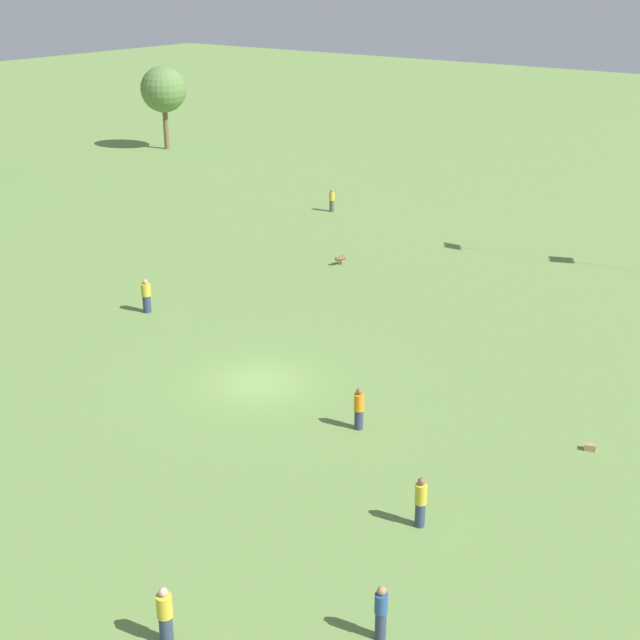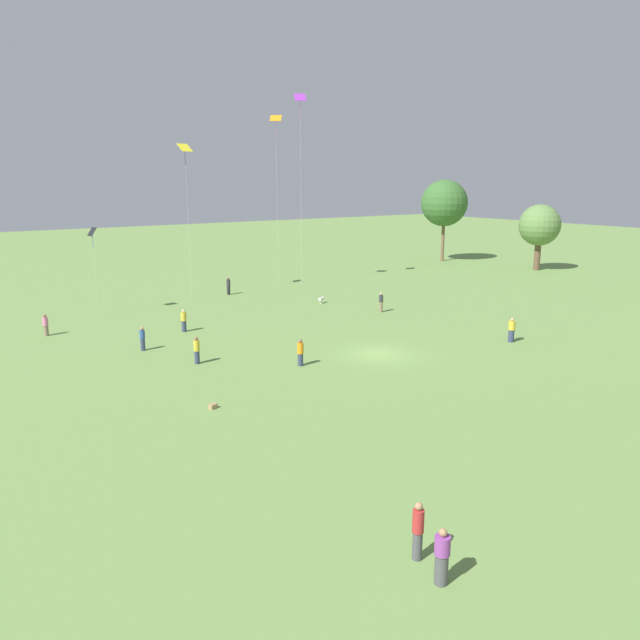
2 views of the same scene
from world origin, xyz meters
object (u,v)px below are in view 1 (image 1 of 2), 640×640
at_px(person_5, 146,296).
at_px(picnic_bag_0, 590,447).
at_px(person_3, 381,612).
at_px(person_8, 421,502).
at_px(person_6, 359,409).
at_px(person_0, 165,616).
at_px(person_9, 332,200).
at_px(dog_1, 340,259).

height_order(person_5, picnic_bag_0, person_5).
bearing_deg(person_3, person_8, -164.33).
relative_size(person_3, person_5, 0.94).
height_order(person_8, picnic_bag_0, person_8).
bearing_deg(person_6, person_5, -110.28).
xyz_separation_m(person_6, person_8, (-4.04, -5.01, 0.03)).
distance_m(person_0, person_8, 8.72).
xyz_separation_m(person_9, picnic_bag_0, (-21.38, -26.71, -0.67)).
bearing_deg(person_9, picnic_bag_0, 155.01).
xyz_separation_m(person_5, picnic_bag_0, (-0.11, -22.89, -0.72)).
bearing_deg(person_0, dog_1, 58.30).
height_order(person_6, picnic_bag_0, person_6).
height_order(person_5, dog_1, person_5).
relative_size(person_8, picnic_bag_0, 3.72).
height_order(person_6, person_9, person_6).
bearing_deg(person_9, person_0, 133.56).
xyz_separation_m(person_0, person_8, (8.30, -2.67, 0.02)).
relative_size(person_9, picnic_bag_0, 3.46).
bearing_deg(person_5, person_3, -143.55).
bearing_deg(person_8, person_9, 21.25).
relative_size(person_3, picnic_bag_0, 3.50).
bearing_deg(person_0, person_9, 61.34).
xyz_separation_m(person_3, person_9, (33.95, 25.81, -0.02)).
bearing_deg(person_8, person_6, 32.63).
relative_size(person_0, dog_1, 2.22).
distance_m(person_0, picnic_bag_0, 16.82).
bearing_deg(dog_1, picnic_bag_0, 156.47).
relative_size(person_3, dog_1, 2.12).
bearing_deg(picnic_bag_0, person_8, 161.27).
relative_size(person_5, picnic_bag_0, 3.73).
bearing_deg(person_5, person_9, -13.41).
bearing_deg(person_3, person_5, -123.32).
xyz_separation_m(person_5, dog_1, (11.86, -3.50, -0.47)).
height_order(person_3, person_5, person_5).
bearing_deg(dog_1, person_8, 138.72).
bearing_deg(person_0, person_3, -20.71).
distance_m(person_6, person_9, 31.46).
distance_m(person_5, person_9, 21.62).
height_order(person_9, dog_1, person_9).
height_order(person_3, person_8, person_8).
height_order(person_5, person_9, person_5).
bearing_deg(picnic_bag_0, person_3, 175.91).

